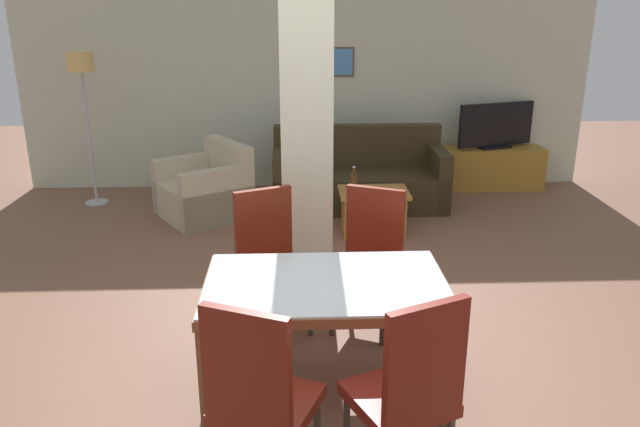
% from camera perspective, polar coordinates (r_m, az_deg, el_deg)
% --- Properties ---
extents(ground_plane, '(18.00, 18.00, 0.00)m').
position_cam_1_polar(ground_plane, '(4.11, 0.51, -15.47)').
color(ground_plane, brown).
extents(back_wall, '(7.20, 0.09, 2.70)m').
position_cam_1_polar(back_wall, '(8.08, -1.19, 11.94)').
color(back_wall, beige).
rests_on(back_wall, ground_plane).
extents(divider_pillar, '(0.40, 0.35, 2.70)m').
position_cam_1_polar(divider_pillar, '(4.97, -1.24, 7.59)').
color(divider_pillar, beige).
rests_on(divider_pillar, ground_plane).
extents(dining_table, '(1.46, 0.92, 0.73)m').
position_cam_1_polar(dining_table, '(3.82, 0.54, -8.31)').
color(dining_table, brown).
rests_on(dining_table, ground_plane).
extents(dining_chair_near_right, '(0.61, 0.61, 1.04)m').
position_cam_1_polar(dining_chair_near_right, '(3.18, 8.18, -15.37)').
color(dining_chair_near_right, maroon).
rests_on(dining_chair_near_right, ground_plane).
extents(dining_chair_near_left, '(0.61, 0.61, 1.04)m').
position_cam_1_polar(dining_chair_near_left, '(3.12, -5.60, -16.01)').
color(dining_chair_near_left, maroon).
rests_on(dining_chair_near_left, ground_plane).
extents(dining_chair_far_right, '(0.61, 0.61, 1.04)m').
position_cam_1_polar(dining_chair_far_right, '(4.60, 4.56, -3.94)').
color(dining_chair_far_right, maroon).
rests_on(dining_chair_far_right, ground_plane).
extents(dining_chair_far_left, '(0.61, 0.61, 1.04)m').
position_cam_1_polar(dining_chair_far_left, '(4.58, -4.59, -4.07)').
color(dining_chair_far_left, maroon).
rests_on(dining_chair_far_left, ground_plane).
extents(sofa, '(2.01, 0.86, 0.91)m').
position_cam_1_polar(sofa, '(7.43, 3.56, 3.08)').
color(sofa, '#342917').
rests_on(sofa, ground_plane).
extents(armchair, '(1.20, 1.21, 0.83)m').
position_cam_1_polar(armchair, '(7.14, -10.36, 1.99)').
color(armchair, beige).
rests_on(armchair, ground_plane).
extents(coffee_table, '(0.72, 0.50, 0.46)m').
position_cam_1_polar(coffee_table, '(6.55, 4.89, 0.23)').
color(coffee_table, '#AA7032').
rests_on(coffee_table, ground_plane).
extents(bottle, '(0.08, 0.08, 0.27)m').
position_cam_1_polar(bottle, '(6.42, 3.11, 2.91)').
color(bottle, '#4C2D14').
rests_on(bottle, coffee_table).
extents(tv_stand, '(1.28, 0.40, 0.54)m').
position_cam_1_polar(tv_stand, '(8.41, 15.45, 4.03)').
color(tv_stand, '#A77728').
rests_on(tv_stand, ground_plane).
extents(tv_screen, '(1.03, 0.38, 0.58)m').
position_cam_1_polar(tv_screen, '(8.29, 15.78, 7.69)').
color(tv_screen, black).
rests_on(tv_screen, tv_stand).
extents(floor_lamp, '(0.30, 0.30, 1.79)m').
position_cam_1_polar(floor_lamp, '(7.73, -20.93, 11.52)').
color(floor_lamp, '#B7B7BC').
rests_on(floor_lamp, ground_plane).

